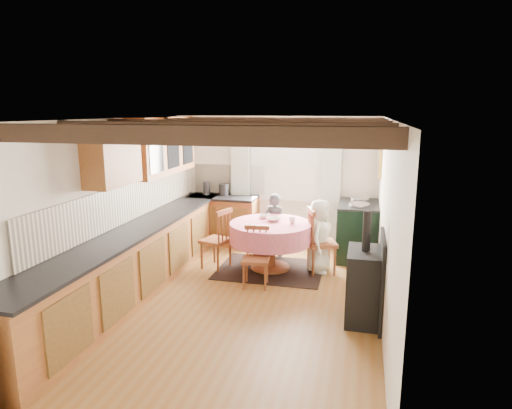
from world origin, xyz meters
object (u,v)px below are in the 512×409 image
(aga_range, at_px, (358,230))
(child_far, at_px, (275,225))
(chair_near, at_px, (256,257))
(cup, at_px, (292,220))
(chair_left, at_px, (216,238))
(cast_iron_stove, at_px, (365,266))
(chair_right, at_px, (322,241))
(child_right, at_px, (319,236))
(dining_table, at_px, (271,247))

(aga_range, xyz_separation_m, child_far, (-1.41, -0.24, 0.07))
(chair_near, distance_m, child_far, 1.45)
(chair_near, xyz_separation_m, cup, (0.40, 0.76, 0.38))
(chair_left, height_order, cup, chair_left)
(cast_iron_stove, distance_m, cup, 1.84)
(aga_range, relative_size, cast_iron_stove, 0.78)
(chair_right, relative_size, cast_iron_stove, 0.76)
(aga_range, distance_m, child_right, 1.04)
(dining_table, bearing_deg, chair_right, 7.00)
(cast_iron_stove, relative_size, cup, 12.96)
(chair_right, xyz_separation_m, cup, (-0.46, -0.06, 0.31))
(child_right, bearing_deg, chair_left, 103.41)
(dining_table, bearing_deg, child_far, 96.09)
(cup, bearing_deg, aga_range, 42.86)
(chair_left, bearing_deg, cast_iron_stove, 78.02)
(chair_left, relative_size, child_right, 0.84)
(dining_table, xyz_separation_m, chair_near, (-0.07, -0.72, 0.05))
(chair_left, relative_size, cup, 9.32)
(aga_range, bearing_deg, child_far, -170.15)
(child_far, xyz_separation_m, child_right, (0.83, -0.61, 0.03))
(child_far, distance_m, child_right, 1.03)
(cup, bearing_deg, chair_right, 6.83)
(child_right, bearing_deg, chair_near, 141.72)
(chair_left, distance_m, chair_right, 1.69)
(dining_table, bearing_deg, chair_near, -95.39)
(dining_table, relative_size, cast_iron_stove, 0.94)
(cast_iron_stove, height_order, child_right, cast_iron_stove)
(cast_iron_stove, height_order, child_far, cast_iron_stove)
(child_right, bearing_deg, child_far, 60.10)
(cast_iron_stove, xyz_separation_m, child_right, (-0.69, 1.52, -0.10))
(child_far, height_order, cup, child_far)
(child_far, bearing_deg, child_right, 161.31)
(child_right, bearing_deg, cup, 105.64)
(aga_range, xyz_separation_m, cup, (-1.00, -0.93, 0.34))
(chair_left, xyz_separation_m, cup, (1.22, 0.13, 0.33))
(dining_table, bearing_deg, aga_range, 36.01)
(chair_near, relative_size, chair_right, 0.85)
(chair_near, bearing_deg, dining_table, 77.71)
(child_far, relative_size, child_right, 0.95)
(chair_left, height_order, chair_right, chair_right)
(dining_table, distance_m, cup, 0.55)
(chair_near, bearing_deg, child_right, 38.31)
(cast_iron_stove, bearing_deg, child_right, 114.30)
(aga_range, bearing_deg, cup, -137.14)
(aga_range, relative_size, child_right, 0.91)
(chair_near, relative_size, child_far, 0.79)
(chair_near, bearing_deg, chair_right, 36.50)
(chair_right, bearing_deg, child_far, 35.50)
(chair_right, xyz_separation_m, cast_iron_stove, (0.65, -1.51, 0.17))
(child_far, relative_size, cup, 10.54)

